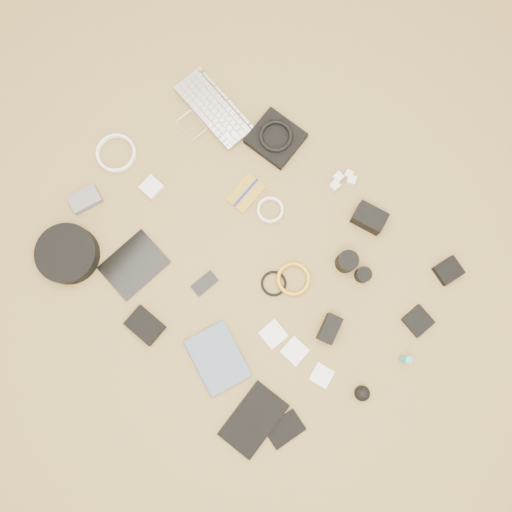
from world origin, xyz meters
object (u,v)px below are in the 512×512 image
Objects in this scene: dslr_camera at (369,218)px; tablet at (134,265)px; phone at (205,283)px; paperback at (197,370)px; laptop at (204,117)px; headphone_case at (68,254)px.

tablet is (-0.61, -0.69, -0.03)m from dslr_camera.
phone is (0.26, 0.11, -0.00)m from tablet.
tablet is 2.28× the size of phone.
dslr_camera is at bearing 12.66° from paperback.
laptop is 0.75m from headphone_case.
paperback is at bearing -10.09° from tablet.
dslr_camera is 1.20× the size of phone.
dslr_camera is (0.76, 0.06, 0.02)m from laptop.
laptop is 0.65m from tablet.
dslr_camera is 0.52× the size of paperback.
tablet is 0.46m from paperback.
paperback reaches higher than tablet.
laptop is at bearing 175.73° from dslr_camera.
laptop is at bearing 141.37° from phone.
headphone_case is 1.01× the size of paperback.
laptop is 1.53× the size of paperback.
headphone_case is 0.66m from paperback.
phone is at bearing 57.60° from paperback.
phone is 0.32m from paperback.
laptop is 2.94× the size of dslr_camera.
phone is at bearing -129.50° from dslr_camera.
headphone_case is (-0.22, -0.12, 0.03)m from tablet.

